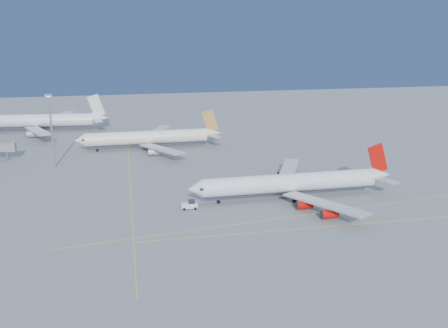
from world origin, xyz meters
TOP-DOWN VIEW (x-y plane):
  - ground at (0.00, 0.00)m, footprint 500.00×500.00m
  - taxiway_lines at (-14.71, 6.34)m, footprint 118.86×140.00m
  - airliner_virgin at (8.18, 8.95)m, footprint 63.80×57.45m
  - airliner_etihad at (-30.66, 79.28)m, footprint 61.09×56.60m
  - airliner_third at (-81.79, 124.22)m, footprint 67.30×61.83m
  - pushback_tug at (-23.72, 6.02)m, footprint 4.58×2.88m
  - light_mast at (-66.65, 58.39)m, footprint 2.31×2.31m

SIDE VIEW (x-z plane):
  - ground at x=0.00m, z-range 0.00..0.00m
  - taxiway_lines at x=-14.71m, z-range 0.00..0.02m
  - pushback_tug at x=-23.72m, z-range -0.09..2.45m
  - airliner_virgin at x=8.18m, z-range -3.13..12.64m
  - airliner_etihad at x=-30.66m, z-range -3.13..12.86m
  - airliner_third at x=-81.79m, z-range -3.56..14.48m
  - light_mast at x=-66.65m, z-range 2.41..29.13m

